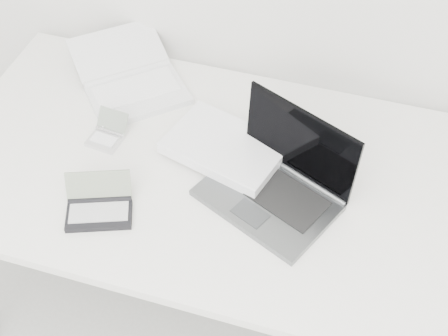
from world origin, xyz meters
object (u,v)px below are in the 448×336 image
(laptop_large, at_px, (251,165))
(palmtop_charcoal, at_px, (99,208))
(desk, at_px, (239,186))
(netbook_open_white, at_px, (132,82))

(laptop_large, height_order, palmtop_charcoal, laptop_large)
(desk, bearing_deg, palmtop_charcoal, -143.69)
(laptop_large, height_order, netbook_open_white, laptop_large)
(laptop_large, xyz_separation_m, palmtop_charcoal, (-0.32, -0.23, -0.02))
(netbook_open_white, bearing_deg, laptop_large, -69.83)
(desk, distance_m, netbook_open_white, 0.47)
(netbook_open_white, distance_m, palmtop_charcoal, 0.47)
(laptop_large, xyz_separation_m, netbook_open_white, (-0.43, 0.23, -0.02))
(desk, bearing_deg, laptop_large, 24.07)
(desk, relative_size, netbook_open_white, 3.60)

